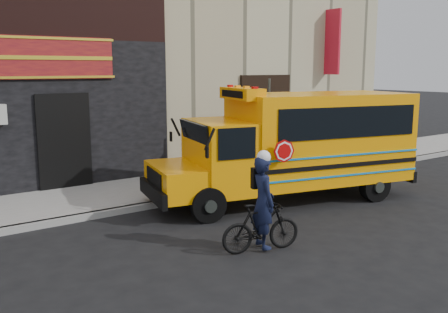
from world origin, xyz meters
name	(u,v)px	position (x,y,z in m)	size (l,w,h in m)	color
ground	(285,219)	(0.00, 0.00, 0.00)	(120.00, 120.00, 0.00)	black
curb	(219,193)	(0.00, 2.60, 0.07)	(40.00, 0.20, 0.15)	gray
sidewalk	(190,183)	(0.00, 4.10, 0.07)	(40.00, 3.00, 0.15)	slate
school_bus	(297,142)	(1.43, 1.14, 1.51)	(7.20, 3.60, 2.92)	black
sign_pole	(269,127)	(2.00, 2.92, 1.71)	(0.07, 0.27, 3.09)	#39403B
bicycle	(261,227)	(-1.73, -1.22, 0.47)	(0.44, 1.55, 0.93)	black
cyclist	(263,205)	(-1.63, -1.16, 0.87)	(0.64, 0.42, 1.74)	black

